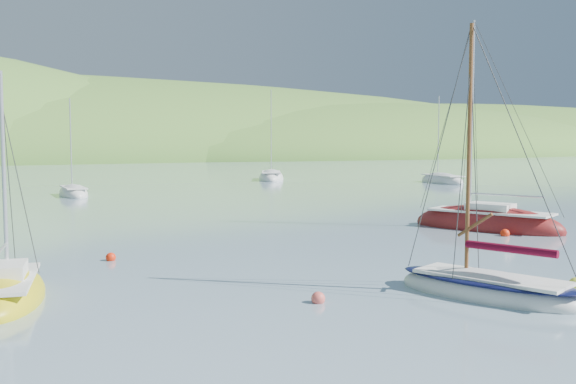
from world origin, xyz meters
name	(u,v)px	position (x,y,z in m)	size (l,w,h in m)	color
ground	(455,310)	(0.00, 0.00, 0.00)	(700.00, 700.00, 0.00)	#738F9F
daysailer_white	(487,290)	(1.88, 0.76, 0.21)	(3.94, 6.02, 8.70)	white
sloop_red	(487,225)	(12.42, 11.74, 0.22)	(5.86, 8.42, 11.84)	maroon
sailboat_yellow	(5,294)	(-11.02, 6.69, 0.17)	(3.12, 5.82, 7.33)	gold
distant_sloop_a	(73,194)	(-3.96, 42.72, 0.16)	(2.23, 6.25, 8.91)	white
distant_sloop_b	(271,178)	(20.26, 55.15, 0.19)	(6.01, 8.57, 11.59)	white
distant_sloop_d	(442,181)	(34.65, 41.72, 0.18)	(3.43, 7.51, 10.35)	white
mooring_buoys	(430,264)	(3.16, 5.01, 0.12)	(18.88, 11.83, 0.50)	#D7E338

